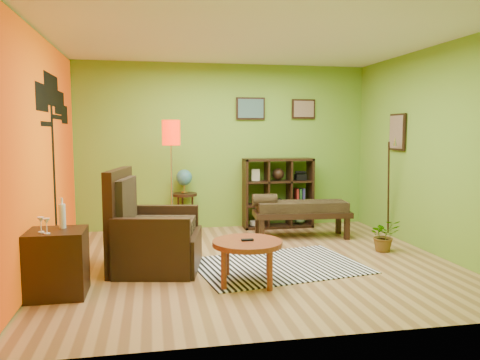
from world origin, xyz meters
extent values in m
plane|color=tan|center=(0.00, 0.00, 0.00)|extent=(5.00, 5.00, 0.00)
cube|color=#6DA12E|center=(0.00, 2.25, 1.40)|extent=(5.00, 0.04, 2.80)
cube|color=#6DA12E|center=(0.00, -2.25, 1.40)|extent=(5.00, 0.04, 2.80)
cube|color=#6DA12E|center=(-2.50, 0.00, 1.40)|extent=(0.04, 4.50, 2.80)
cube|color=#6DA12E|center=(2.50, 0.00, 1.40)|extent=(0.04, 4.50, 2.80)
cube|color=white|center=(0.00, 0.00, 2.80)|extent=(5.00, 4.50, 0.04)
cube|color=#F66007|center=(-2.48, 0.00, 1.40)|extent=(0.01, 4.45, 2.75)
cube|color=black|center=(-2.46, 0.55, 1.05)|extent=(0.01, 0.14, 2.10)
cube|color=black|center=(-2.46, 0.05, 2.05)|extent=(0.01, 0.65, 0.32)
cube|color=black|center=(-2.46, 0.60, 2.18)|extent=(0.01, 0.85, 0.40)
cube|color=black|center=(-2.46, 1.10, 2.05)|extent=(0.01, 0.70, 0.32)
cube|color=black|center=(-2.46, 1.45, 1.90)|extent=(0.01, 0.50, 0.26)
cube|color=black|center=(0.45, 2.22, 2.05)|extent=(0.50, 0.03, 0.38)
cube|color=slate|center=(0.45, 2.19, 2.05)|extent=(0.44, 0.01, 0.32)
cube|color=black|center=(1.40, 2.22, 2.05)|extent=(0.42, 0.03, 0.34)
cube|color=#977A5E|center=(1.40, 2.19, 2.05)|extent=(0.36, 0.01, 0.28)
cube|color=black|center=(2.47, 0.90, 1.65)|extent=(0.03, 0.44, 0.56)
cube|color=#977A5E|center=(2.44, 0.90, 1.65)|extent=(0.01, 0.38, 0.50)
cylinder|color=black|center=(2.35, 0.90, 0.78)|extent=(0.23, 0.34, 1.46)
cone|color=silver|center=(2.35, 0.75, 1.52)|extent=(0.08, 0.09, 0.16)
cube|color=white|center=(0.28, -0.24, 0.01)|extent=(2.21, 1.72, 0.01)
cylinder|color=brown|center=(-0.23, -0.80, 0.44)|extent=(0.77, 0.77, 0.05)
cylinder|color=brown|center=(0.06, -0.62, 0.21)|extent=(0.06, 0.06, 0.42)
cylinder|color=brown|center=(-0.41, -0.51, 0.21)|extent=(0.06, 0.06, 0.42)
cylinder|color=brown|center=(-0.05, -1.09, 0.21)|extent=(0.06, 0.06, 0.42)
cylinder|color=brown|center=(-0.52, -0.98, 0.21)|extent=(0.06, 0.06, 0.42)
cube|color=black|center=(-0.23, -0.80, 0.48)|extent=(0.13, 0.05, 0.02)
cube|color=black|center=(-1.18, -0.08, 0.22)|extent=(1.14, 1.12, 0.44)
cube|color=black|center=(-1.64, 0.01, 0.61)|extent=(0.29, 0.95, 1.22)
cube|color=black|center=(-1.27, -0.53, 0.35)|extent=(0.89, 0.28, 0.71)
cube|color=black|center=(-1.09, 0.36, 0.35)|extent=(0.89, 0.28, 0.71)
cube|color=#ECBD69|center=(-1.15, -0.09, 0.52)|extent=(0.90, 0.89, 0.15)
cube|color=#ECBD69|center=(-1.55, -0.01, 0.83)|extent=(0.23, 0.71, 0.55)
cube|color=black|center=(-2.20, -0.83, 0.34)|extent=(0.57, 0.52, 0.67)
cylinder|color=white|center=(-2.15, -0.73, 0.80)|extent=(0.07, 0.07, 0.25)
cylinder|color=white|center=(-2.15, -0.73, 0.95)|extent=(0.02, 0.02, 0.07)
cylinder|color=white|center=(-2.32, -0.91, 0.68)|extent=(0.06, 0.06, 0.01)
cylinder|color=white|center=(-2.32, -0.91, 0.73)|extent=(0.01, 0.01, 0.09)
cone|color=white|center=(-2.32, -0.91, 0.80)|extent=(0.07, 0.07, 0.06)
cylinder|color=white|center=(-2.25, -0.99, 0.68)|extent=(0.06, 0.06, 0.01)
cylinder|color=white|center=(-2.25, -0.99, 0.73)|extent=(0.01, 0.01, 0.09)
cone|color=white|center=(-2.25, -0.99, 0.80)|extent=(0.07, 0.07, 0.06)
cylinder|color=silver|center=(-0.94, 1.34, 0.02)|extent=(0.28, 0.28, 0.03)
cylinder|color=silver|center=(-0.94, 1.34, 0.85)|extent=(0.03, 0.03, 1.69)
cylinder|color=red|center=(-0.94, 1.34, 1.64)|extent=(0.26, 0.26, 0.37)
cylinder|color=black|center=(-0.71, 2.05, 0.61)|extent=(0.42, 0.42, 0.04)
cylinder|color=black|center=(-0.58, 2.00, 0.30)|extent=(0.03, 0.03, 0.59)
cylinder|color=black|center=(-0.73, 2.19, 0.30)|extent=(0.03, 0.03, 0.59)
cylinder|color=black|center=(-0.82, 1.96, 0.30)|extent=(0.03, 0.03, 0.59)
cylinder|color=gold|center=(-0.71, 2.05, 0.66)|extent=(0.11, 0.11, 0.02)
cylinder|color=gold|center=(-0.71, 2.05, 0.72)|extent=(0.02, 0.02, 0.11)
sphere|color=#2658AF|center=(-0.71, 2.05, 0.90)|extent=(0.26, 0.26, 0.26)
cube|color=black|center=(0.32, 2.03, 0.60)|extent=(0.04, 0.35, 1.20)
cube|color=black|center=(1.48, 2.03, 0.60)|extent=(0.04, 0.35, 1.20)
cube|color=black|center=(0.90, 2.03, 0.02)|extent=(1.20, 0.35, 0.04)
cube|color=black|center=(0.90, 2.03, 1.18)|extent=(1.20, 0.35, 0.04)
cube|color=black|center=(0.70, 2.03, 0.60)|extent=(0.03, 0.33, 1.12)
cube|color=black|center=(1.10, 2.03, 0.60)|extent=(0.03, 0.33, 1.12)
cube|color=black|center=(0.90, 2.03, 0.40)|extent=(1.12, 0.33, 0.03)
cube|color=black|center=(0.90, 2.03, 0.80)|extent=(1.12, 0.33, 0.03)
cylinder|color=beige|center=(0.50, 2.03, 0.09)|extent=(0.20, 0.20, 0.07)
sphere|color=black|center=(0.90, 2.03, 0.93)|extent=(0.20, 0.20, 0.20)
cube|color=black|center=(1.30, 2.03, 0.87)|extent=(0.18, 0.15, 0.10)
cylinder|color=black|center=(0.86, 2.03, 0.47)|extent=(0.06, 0.12, 0.06)
cylinder|color=black|center=(0.94, 2.03, 0.47)|extent=(0.06, 0.12, 0.06)
ellipsoid|color=#384C26|center=(1.30, 2.03, 0.10)|extent=(0.18, 0.18, 0.09)
cylinder|color=brown|center=(0.50, 2.03, 0.50)|extent=(0.12, 0.12, 0.18)
cube|color=beige|center=(0.50, 2.03, 0.92)|extent=(0.14, 0.03, 0.20)
cube|color=maroon|center=(1.23, 2.03, 0.54)|extent=(0.04, 0.18, 0.26)
cube|color=#1E4C1E|center=(1.28, 2.03, 0.54)|extent=(0.04, 0.18, 0.26)
cube|color=navy|center=(1.34, 2.03, 0.54)|extent=(0.04, 0.18, 0.26)
cube|color=black|center=(1.06, 1.22, 0.38)|extent=(1.54, 0.67, 0.09)
cube|color=#ECBD69|center=(1.06, 1.22, 0.49)|extent=(1.43, 0.59, 0.15)
cylinder|color=#ECBD69|center=(0.47, 1.27, 0.60)|extent=(0.39, 0.23, 0.19)
cube|color=black|center=(1.74, 1.37, 0.17)|extent=(0.08, 0.08, 0.33)
cube|color=black|center=(0.42, 1.49, 0.17)|extent=(0.08, 0.08, 0.33)
cube|color=black|center=(1.70, 0.94, 0.17)|extent=(0.08, 0.08, 0.33)
cube|color=black|center=(0.38, 1.06, 0.17)|extent=(0.08, 0.08, 0.33)
imported|color=#26661E|center=(1.92, 0.18, 0.18)|extent=(0.44, 0.48, 0.35)
camera|label=1|loc=(-1.24, -5.70, 1.67)|focal=35.00mm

